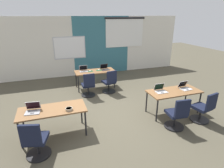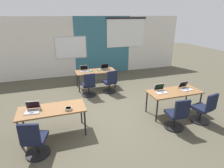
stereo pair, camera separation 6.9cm
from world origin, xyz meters
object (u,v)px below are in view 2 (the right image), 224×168
desk_far_center (96,72)px  mouse_far_right (100,70)px  laptop_far_right (106,68)px  laptop_near_right_end (185,88)px  desk_near_right (174,93)px  chair_far_right (110,83)px  chair_near_right_inner (177,116)px  chair_near_right_end (204,110)px  laptop_far_left (84,70)px  mouse_far_left (91,71)px  chair_far_left (89,87)px  snack_bowl (68,109)px  desk_near_left (52,111)px  laptop_near_right_inner (161,90)px  laptop_near_left_end (32,109)px  chair_near_left_end (35,142)px

desk_far_center → mouse_far_right: bearing=10.0°
laptop_far_right → laptop_near_right_end: size_ratio=1.03×
desk_near_right → chair_far_right: chair_far_right is taller
chair_near_right_inner → chair_near_right_end: (0.92, 0.05, 0.00)m
desk_near_right → laptop_near_right_end: size_ratio=4.50×
laptop_far_left → mouse_far_left: 0.26m
chair_near_right_inner → chair_far_left: size_ratio=1.00×
chair_far_right → chair_near_right_inner: bearing=97.5°
laptop_far_right → laptop_far_left: bearing=169.1°
snack_bowl → chair_far_left: bearing=67.4°
laptop_far_right → desk_near_left: bearing=-135.2°
chair_near_right_inner → laptop_far_left: laptop_far_left is taller
desk_near_right → laptop_near_right_inner: bearing=167.2°
chair_far_right → snack_bowl: bearing=42.2°
mouse_far_left → laptop_near_right_end: 3.64m
desk_near_right → chair_near_right_inner: size_ratio=1.74×
laptop_near_left_end → mouse_far_left: (1.98, 2.80, -0.03)m
desk_far_center → chair_near_left_end: (-2.14, -3.52, -0.28)m
chair_near_right_end → laptop_far_right: bearing=-74.8°
desk_near_right → mouse_far_right: mouse_far_right is taller
laptop_far_left → chair_far_left: size_ratio=0.37×
mouse_far_right → snack_bowl: size_ratio=0.59×
desk_near_right → chair_far_right: (-1.35, 2.10, -0.28)m
mouse_far_right → laptop_near_right_end: (2.00, -2.78, 0.03)m
mouse_far_right → chair_near_right_end: chair_near_right_end is taller
chair_near_left_end → laptop_far_right: laptop_far_right is taller
laptop_near_left_end → laptop_far_right: 3.86m
chair_far_left → laptop_far_left: bearing=-91.6°
snack_bowl → laptop_far_right: bearing=59.2°
chair_near_right_inner → mouse_far_left: bearing=-61.9°
desk_far_center → chair_near_right_end: bearing=-57.7°
laptop_near_right_inner → snack_bowl: (-2.70, -0.28, -0.01)m
desk_far_center → snack_bowl: snack_bowl is taller
laptop_far_right → chair_far_right: bearing=-100.8°
mouse_far_left → laptop_far_left: bearing=159.4°
snack_bowl → laptop_near_right_inner: bearing=5.9°
desk_far_center → laptop_near_right_inner: 3.02m
desk_far_center → chair_near_left_end: 4.13m
mouse_far_left → snack_bowl: size_ratio=0.57×
laptop_near_right_inner → laptop_near_right_end: bearing=-2.5°
desk_far_center → laptop_far_left: (-0.44, 0.10, 0.11)m
mouse_far_right → desk_near_right: bearing=-60.9°
chair_far_left → chair_near_left_end: bearing=57.2°
chair_far_left → desk_far_center: bearing=-121.1°
chair_far_left → chair_far_right: bearing=-175.8°
laptop_far_right → snack_bowl: bearing=-128.4°
chair_near_left_end → laptop_near_right_inner: laptop_near_right_inner is taller
desk_near_left → laptop_near_left_end: 0.45m
chair_far_right → laptop_far_right: bearing=-103.4°
desk_far_center → chair_far_right: chair_far_right is taller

